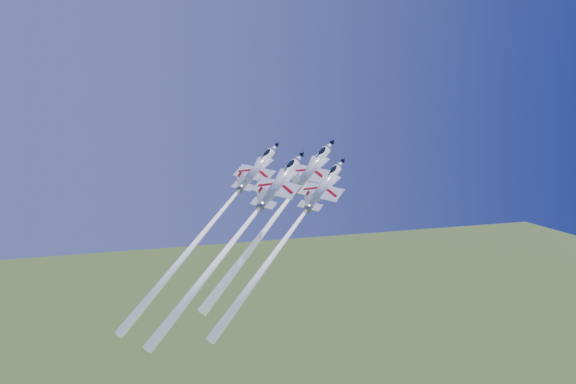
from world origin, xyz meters
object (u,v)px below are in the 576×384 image
object	(u,v)px
jet_slot	(238,235)
jet_right	(288,235)
jet_lead	(278,213)
jet_left	(211,223)

from	to	relation	value
jet_slot	jet_right	bearing A→B (deg)	35.23
jet_lead	jet_slot	size ratio (longest dim) A/B	0.98
jet_left	jet_right	world-z (taller)	jet_left
jet_left	jet_slot	size ratio (longest dim) A/B	1.04
jet_lead	jet_left	bearing A→B (deg)	-121.40
jet_slot	jet_left	bearing A→B (deg)	169.70
jet_lead	jet_right	xyz separation A→B (m)	(-1.66, -11.04, -2.04)
jet_lead	jet_slot	distance (m)	12.94
jet_lead	jet_slot	xyz separation A→B (m)	(-9.95, -8.03, -1.97)
jet_left	jet_slot	bearing A→B (deg)	-10.30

